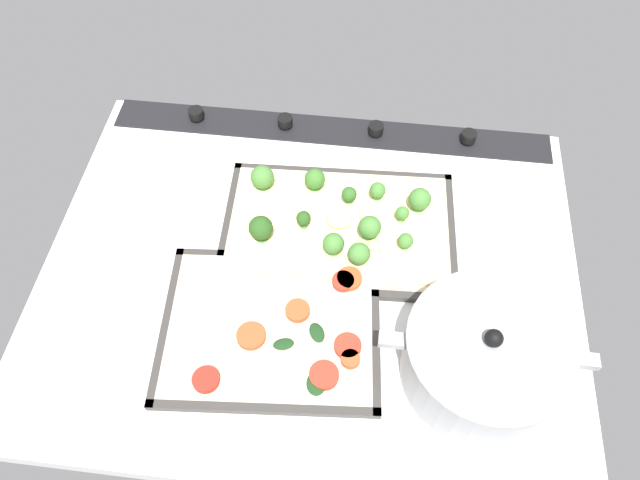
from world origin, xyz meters
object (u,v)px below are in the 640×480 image
Objects in this scene: baking_tray_back at (271,328)px; baking_tray_front at (339,230)px; cooking_pot at (483,358)px; veggie_pizza_back at (276,328)px; broccoli_pizza at (338,223)px.

baking_tray_front is at bearing -113.52° from baking_tray_back.
cooking_pot reaches higher than baking_tray_back.
cooking_pot is at bearing 173.92° from veggie_pizza_back.
veggie_pizza_back is at bearing 69.77° from broccoli_pizza.
baking_tray_back is (8.06, 19.18, -1.71)cm from broccoli_pizza.
veggie_pizza_back is (-0.91, 0.22, 0.74)cm from baking_tray_back.
baking_tray_front is 1.24× the size of veggie_pizza_back.
broccoli_pizza is at bearing -44.15° from baking_tray_front.
veggie_pizza_back is 1.10× the size of cooking_pot.
baking_tray_front is 1.74cm from broccoli_pizza.
broccoli_pizza is (0.21, -0.20, 1.71)cm from baking_tray_front.
baking_tray_front is at bearing -110.96° from veggie_pizza_back.
broccoli_pizza reaches higher than veggie_pizza_back.
baking_tray_back is at bearing -13.65° from veggie_pizza_back.
veggie_pizza_back is at bearing -6.08° from cooking_pot.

